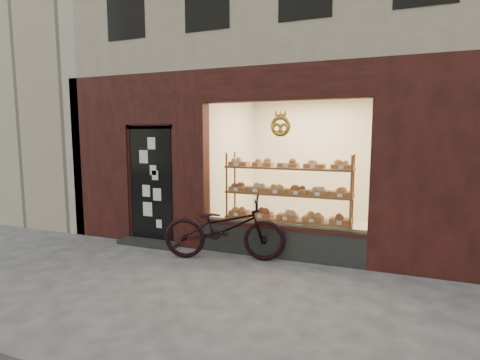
% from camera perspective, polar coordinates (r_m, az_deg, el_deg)
% --- Properties ---
extents(ground, '(90.00, 90.00, 0.00)m').
position_cam_1_polar(ground, '(4.68, -6.75, -18.70)').
color(ground, '#454545').
extents(neighbor_left, '(12.00, 7.00, 9.00)m').
position_cam_1_polar(neighbor_left, '(15.03, -30.99, 15.50)').
color(neighbor_left, beige).
rests_on(neighbor_left, ground).
extents(display_shelf, '(2.20, 0.45, 1.70)m').
position_cam_1_polar(display_shelf, '(6.55, 7.27, -3.11)').
color(display_shelf, brown).
rests_on(display_shelf, ground).
extents(bicycle, '(2.09, 1.19, 1.04)m').
position_cam_1_polar(bicycle, '(6.10, -2.42, -7.31)').
color(bicycle, black).
rests_on(bicycle, ground).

